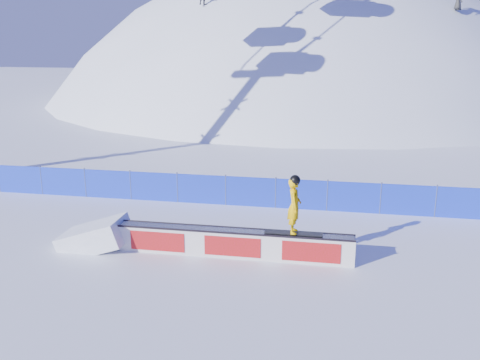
# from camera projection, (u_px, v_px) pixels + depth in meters

# --- Properties ---
(ground) EXTENTS (160.00, 160.00, 0.00)m
(ground) POSITION_uv_depth(u_px,v_px,m) (228.00, 250.00, 17.00)
(ground) COLOR white
(ground) RESTS_ON ground
(snow_hill) EXTENTS (64.00, 64.00, 64.00)m
(snow_hill) POSITION_uv_depth(u_px,v_px,m) (302.00, 253.00, 61.63)
(snow_hill) COLOR white
(snow_hill) RESTS_ON ground
(safety_fence) EXTENTS (22.05, 0.05, 1.30)m
(safety_fence) POSITION_uv_depth(u_px,v_px,m) (251.00, 192.00, 21.10)
(safety_fence) COLOR #1733CB
(safety_fence) RESTS_ON ground
(rail_box) EXTENTS (7.33, 0.54, 0.88)m
(rail_box) POSITION_uv_depth(u_px,v_px,m) (234.00, 243.00, 16.44)
(rail_box) COLOR silver
(rail_box) RESTS_ON ground
(snow_ramp) EXTENTS (2.23, 1.40, 1.39)m
(snow_ramp) POSITION_uv_depth(u_px,v_px,m) (95.00, 246.00, 17.33)
(snow_ramp) COLOR white
(snow_ramp) RESTS_ON ground
(snowboarder) EXTENTS (1.74, 0.64, 1.82)m
(snowboarder) POSITION_uv_depth(u_px,v_px,m) (294.00, 205.00, 15.77)
(snowboarder) COLOR black
(snowboarder) RESTS_ON rail_box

